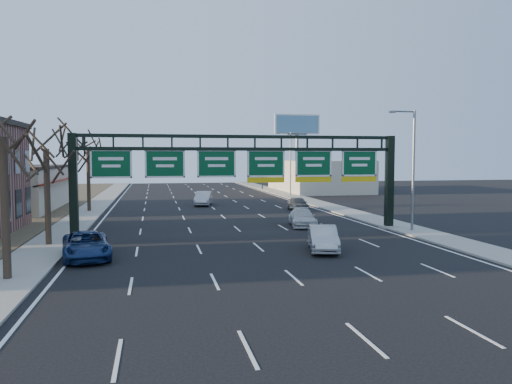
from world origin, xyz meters
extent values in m
plane|color=black|center=(0.00, 0.00, 0.00)|extent=(160.00, 160.00, 0.00)
cube|color=gray|center=(-12.80, 20.00, 0.06)|extent=(3.00, 120.00, 0.12)
cube|color=gray|center=(12.80, 20.00, 0.06)|extent=(3.00, 120.00, 0.12)
cube|color=white|center=(0.00, 20.00, 0.01)|extent=(21.60, 120.00, 0.01)
cube|color=black|center=(-11.70, 8.00, 3.60)|extent=(0.55, 0.55, 7.20)
cube|color=gray|center=(-11.70, 8.00, 0.10)|extent=(1.20, 1.20, 0.20)
cube|color=black|center=(11.70, 8.00, 3.60)|extent=(0.55, 0.55, 7.20)
cube|color=gray|center=(11.70, 8.00, 0.10)|extent=(1.20, 1.20, 0.20)
cube|color=black|center=(0.00, 8.00, 7.05)|extent=(23.40, 0.25, 0.25)
cube|color=black|center=(0.00, 8.00, 6.15)|extent=(23.40, 0.25, 0.25)
cube|color=#054622|center=(-9.17, 8.00, 5.10)|extent=(2.80, 0.10, 2.00)
cube|color=#054622|center=(-5.50, 8.00, 5.10)|extent=(2.80, 0.10, 2.00)
cube|color=#054622|center=(-1.83, 8.00, 5.10)|extent=(2.80, 0.10, 2.00)
cube|color=#054622|center=(1.83, 8.00, 5.10)|extent=(2.80, 0.10, 2.00)
cube|color=yellow|center=(1.83, 8.00, 3.88)|extent=(2.80, 0.10, 0.40)
cube|color=#054622|center=(5.50, 8.00, 5.10)|extent=(2.80, 0.10, 2.00)
cube|color=yellow|center=(5.50, 8.00, 3.88)|extent=(2.80, 0.10, 0.40)
cube|color=#054622|center=(9.17, 8.00, 5.10)|extent=(2.80, 0.10, 2.00)
cube|color=yellow|center=(9.17, 8.00, 3.88)|extent=(2.80, 0.10, 0.40)
cube|color=#BBB59B|center=(-21.50, 29.00, 2.20)|extent=(10.00, 18.00, 4.40)
cube|color=#332B26|center=(-21.50, 29.00, 4.55)|extent=(10.40, 18.40, 0.30)
cube|color=maroon|center=(-16.40, 29.00, 3.00)|extent=(1.20, 18.00, 0.40)
cube|color=#BBB59B|center=(20.00, 50.00, 2.50)|extent=(12.00, 20.00, 5.00)
cylinder|color=#2E241A|center=(-12.80, -4.00, 3.35)|extent=(0.36, 0.36, 6.46)
cylinder|color=#2E241A|center=(-12.80, 5.00, 3.16)|extent=(0.36, 0.36, 6.08)
cylinder|color=#2E241A|center=(-12.80, 15.00, 3.54)|extent=(0.36, 0.36, 6.84)
cylinder|color=#2E241A|center=(-12.80, 25.00, 3.35)|extent=(0.36, 0.36, 6.46)
cylinder|color=slate|center=(12.60, 6.00, 4.62)|extent=(0.20, 0.20, 9.00)
cylinder|color=slate|center=(11.70, 6.00, 9.02)|extent=(1.80, 0.12, 0.12)
cube|color=slate|center=(10.80, 6.00, 8.97)|extent=(0.50, 0.22, 0.15)
cylinder|color=slate|center=(12.60, 40.00, 4.62)|extent=(0.20, 0.20, 9.00)
cylinder|color=slate|center=(11.70, 40.00, 9.02)|extent=(1.80, 0.12, 0.12)
cube|color=slate|center=(10.80, 40.00, 8.97)|extent=(0.50, 0.22, 0.15)
cylinder|color=slate|center=(15.00, 45.00, 4.50)|extent=(0.50, 0.50, 9.00)
cube|color=slate|center=(15.00, 45.00, 9.00)|extent=(3.00, 0.30, 0.20)
cube|color=white|center=(15.00, 45.00, 10.50)|extent=(7.00, 0.30, 3.00)
cube|color=#568AAD|center=(15.00, 44.80, 10.50)|extent=(6.60, 0.05, 2.60)
cylinder|color=black|center=(11.80, 55.00, 3.50)|extent=(0.18, 0.18, 7.00)
cylinder|color=black|center=(8.00, 55.00, 6.80)|extent=(7.60, 0.14, 0.14)
imported|color=black|center=(6.00, 55.00, 6.00)|extent=(0.20, 0.20, 1.00)
imported|color=black|center=(2.00, 55.00, 6.00)|extent=(0.54, 0.54, 1.62)
imported|color=navy|center=(-9.97, 0.46, 0.73)|extent=(3.28, 5.61, 1.47)
imported|color=#A9A9AE|center=(3.53, 0.06, 0.74)|extent=(2.61, 4.75, 1.49)
imported|color=silver|center=(5.38, 10.42, 0.69)|extent=(2.70, 5.03, 1.39)
imported|color=#3D4042|center=(8.43, 21.97, 0.71)|extent=(1.88, 4.24, 1.42)
imported|color=#B3B3B8|center=(-0.72, 29.49, 0.80)|extent=(2.64, 5.08, 1.59)
camera|label=1|loc=(-6.27, -27.91, 5.57)|focal=35.00mm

